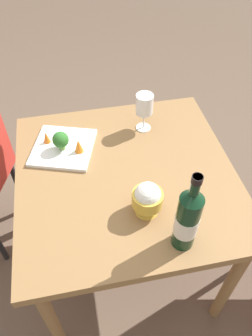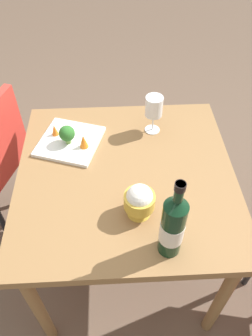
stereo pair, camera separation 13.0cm
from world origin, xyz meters
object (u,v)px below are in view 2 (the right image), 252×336
(rice_bowl, at_px, (139,201))
(carrot_garnish_left, at_px, (55,130))
(wine_bottle, at_px, (173,226))
(wine_glass, at_px, (154,107))
(carrot_garnish_right, at_px, (84,141))
(broccoli_floret, at_px, (67,134))
(serving_plate, at_px, (70,141))

(rice_bowl, bearing_deg, carrot_garnish_left, 128.33)
(wine_bottle, distance_m, rice_bowl, 0.18)
(wine_glass, relative_size, rice_bowl, 1.26)
(rice_bowl, bearing_deg, wine_bottle, -58.87)
(carrot_garnish_left, bearing_deg, carrot_garnish_right, -33.18)
(wine_glass, height_order, carrot_garnish_right, wine_glass)
(wine_bottle, height_order, wine_glass, wine_bottle)
(wine_bottle, bearing_deg, broccoli_floret, 125.19)
(serving_plate, bearing_deg, rice_bowl, -54.84)
(rice_bowl, height_order, serving_plate, rice_bowl)
(wine_bottle, relative_size, serving_plate, 1.07)
(serving_plate, bearing_deg, wine_glass, 9.98)
(wine_bottle, bearing_deg, serving_plate, 124.09)
(wine_bottle, height_order, broccoli_floret, wine_bottle)
(serving_plate, bearing_deg, broccoli_floret, -106.58)
(wine_bottle, distance_m, carrot_garnish_left, 0.72)
(carrot_garnish_right, bearing_deg, wine_glass, 19.87)
(wine_bottle, relative_size, wine_glass, 1.88)
(serving_plate, xyz_separation_m, carrot_garnish_left, (-0.07, 0.04, 0.04))
(carrot_garnish_right, bearing_deg, serving_plate, 145.30)
(wine_bottle, height_order, serving_plate, wine_bottle)
(carrot_garnish_left, bearing_deg, wine_bottle, -53.39)
(wine_glass, height_order, rice_bowl, wine_glass)
(wine_bottle, distance_m, broccoli_floret, 0.64)
(wine_bottle, relative_size, rice_bowl, 2.38)
(rice_bowl, distance_m, broccoli_floret, 0.46)
(carrot_garnish_left, distance_m, carrot_garnish_right, 0.16)
(rice_bowl, bearing_deg, carrot_garnish_right, 121.25)
(rice_bowl, relative_size, carrot_garnish_right, 2.24)
(wine_bottle, bearing_deg, carrot_garnish_right, 121.22)
(serving_plate, relative_size, carrot_garnish_right, 5.00)
(broccoli_floret, bearing_deg, wine_bottle, -54.81)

